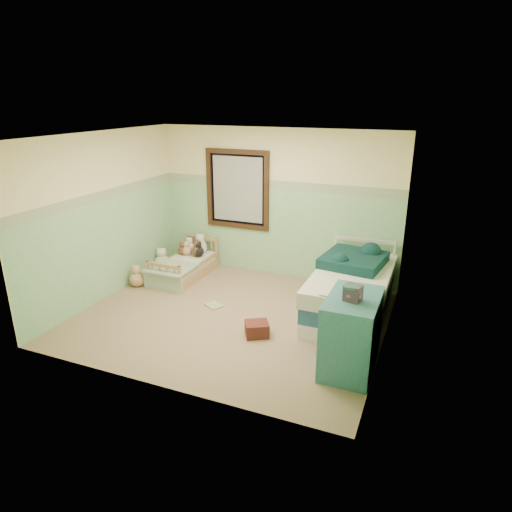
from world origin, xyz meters
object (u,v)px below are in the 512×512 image
at_px(floor_book, 214,305).
at_px(twin_bed_frame, 350,308).
at_px(plush_floor_cream, 162,262).
at_px(red_pillow, 257,329).
at_px(dresser, 351,333).
at_px(plush_floor_tan, 137,279).
at_px(toddler_bed_frame, 185,272).

bearing_deg(floor_book, twin_bed_frame, 40.97).
bearing_deg(plush_floor_cream, red_pillow, -32.08).
relative_size(plush_floor_cream, dresser, 0.31).
bearing_deg(plush_floor_tan, dresser, -15.57).
relative_size(plush_floor_cream, red_pillow, 0.92).
height_order(twin_bed_frame, dresser, dresser).
bearing_deg(floor_book, dresser, 5.44).
bearing_deg(dresser, toddler_bed_frame, 152.06).
distance_m(dresser, floor_book, 2.39).
relative_size(plush_floor_tan, twin_bed_frame, 0.13).
bearing_deg(floor_book, plush_floor_cream, 173.90).
bearing_deg(red_pillow, plush_floor_cream, 147.92).
bearing_deg(toddler_bed_frame, twin_bed_frame, -6.98).
height_order(plush_floor_cream, plush_floor_tan, plush_floor_cream).
bearing_deg(dresser, plush_floor_cream, 153.89).
xyz_separation_m(plush_floor_cream, floor_book, (1.57, -1.00, -0.13)).
bearing_deg(toddler_bed_frame, plush_floor_cream, 165.72).
xyz_separation_m(plush_floor_cream, red_pillow, (2.50, -1.57, -0.04)).
height_order(toddler_bed_frame, plush_floor_tan, plush_floor_tan).
bearing_deg(plush_floor_tan, twin_bed_frame, 5.14).
bearing_deg(red_pillow, floor_book, 148.72).
height_order(plush_floor_tan, twin_bed_frame, plush_floor_tan).
relative_size(red_pillow, floor_book, 1.18).
xyz_separation_m(red_pillow, floor_book, (-0.93, 0.56, -0.08)).
bearing_deg(twin_bed_frame, plush_floor_tan, -174.86).
relative_size(toddler_bed_frame, twin_bed_frame, 0.68).
distance_m(plush_floor_cream, floor_book, 1.86).
bearing_deg(plush_floor_tan, floor_book, -7.17).
bearing_deg(toddler_bed_frame, dresser, -27.94).
distance_m(plush_floor_cream, twin_bed_frame, 3.54).
distance_m(toddler_bed_frame, twin_bed_frame, 2.97).
bearing_deg(plush_floor_tan, red_pillow, -17.17).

